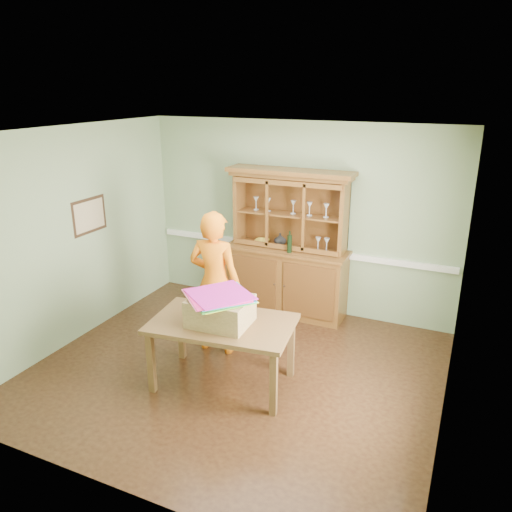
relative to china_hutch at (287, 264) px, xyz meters
The scene contains 14 objects.
floor 1.91m from the china_hutch, 88.31° to the right, with size 4.50×4.50×0.00m, color #4B2F18.
ceiling 2.65m from the china_hutch, 88.31° to the right, with size 4.50×4.50×0.00m, color white.
wall_back 0.67m from the china_hutch, 77.45° to the left, with size 4.50×4.50×0.00m, color gray.
wall_left 2.89m from the china_hutch, 141.22° to the right, with size 4.00×4.00×0.00m, color gray.
wall_right 2.97m from the china_hutch, 37.49° to the right, with size 4.00×4.00×0.00m, color gray.
wall_front 3.82m from the china_hutch, 89.21° to the right, with size 4.50×4.50×0.00m, color gray.
chair_rail 0.28m from the china_hutch, 76.01° to the left, with size 4.41×0.05×0.08m, color white.
framed_map 2.75m from the china_hutch, 146.05° to the right, with size 0.03×0.60×0.46m.
window_panel 3.17m from the china_hutch, 42.16° to the right, with size 0.03×0.96×1.36m.
china_hutch is the anchor object (origin of this frame).
dining_table 2.04m from the china_hutch, 88.98° to the right, with size 1.61×1.08×0.75m.
cardboard_box 2.09m from the china_hutch, 88.91° to the right, with size 0.62×0.50×0.29m, color tan.
kite_stack 2.11m from the china_hutch, 89.19° to the right, with size 0.83×0.83×0.05m.
person 1.46m from the china_hutch, 106.11° to the right, with size 0.65×0.43×1.78m, color orange.
Camera 1 is at (2.28, -4.49, 3.15)m, focal length 35.00 mm.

